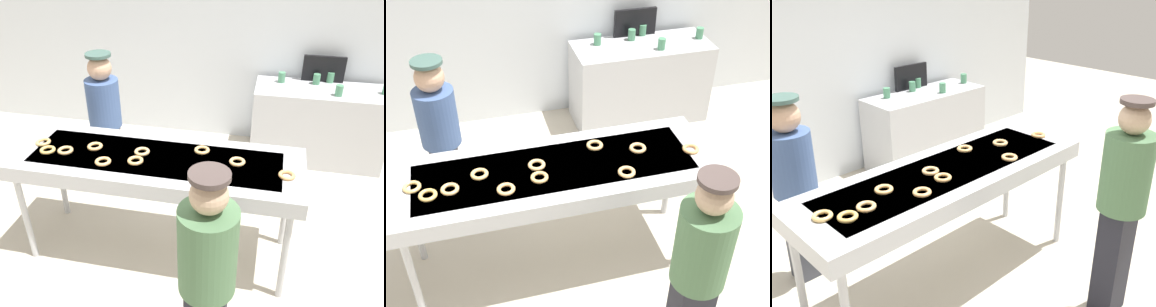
{
  "view_description": "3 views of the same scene",
  "coord_description": "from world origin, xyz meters",
  "views": [
    {
      "loc": [
        0.88,
        -2.73,
        2.76
      ],
      "look_at": [
        0.32,
        -0.05,
        1.11
      ],
      "focal_mm": 38.47,
      "sensor_mm": 36.0,
      "label": 1
    },
    {
      "loc": [
        -0.57,
        -2.79,
        3.26
      ],
      "look_at": [
        0.19,
        0.03,
        1.07
      ],
      "focal_mm": 46.32,
      "sensor_mm": 36.0,
      "label": 2
    },
    {
      "loc": [
        -2.03,
        -2.25,
        2.44
      ],
      "look_at": [
        0.13,
        -0.06,
        1.12
      ],
      "focal_mm": 41.63,
      "sensor_mm": 36.0,
      "label": 3
    }
  ],
  "objects": [
    {
      "name": "glazed_donut_0",
      "position": [
        -1.01,
        0.02,
        1.02
      ],
      "size": [
        0.18,
        0.18,
        0.03
      ],
      "primitive_type": "torus",
      "rotation": [
        0.0,
        0.0,
        0.94
      ],
      "color": "#E9BA69",
      "rests_on": "fryer_conveyor"
    },
    {
      "name": "menu_display",
      "position": [
        1.45,
        2.26,
        1.09
      ],
      "size": [
        0.5,
        0.04,
        0.31
      ],
      "primitive_type": "cube",
      "color": "black",
      "rests_on": "prep_counter"
    },
    {
      "name": "paper_cup_2",
      "position": [
        0.96,
        2.13,
        0.99
      ],
      "size": [
        0.08,
        0.08,
        0.12
      ],
      "primitive_type": "cylinder",
      "color": "#4C8C66",
      "rests_on": "prep_counter"
    },
    {
      "name": "glazed_donut_6",
      "position": [
        0.35,
        0.17,
        1.02
      ],
      "size": [
        0.14,
        0.14,
        0.03
      ],
      "primitive_type": "torus",
      "rotation": [
        0.0,
        0.0,
        1.68
      ],
      "color": "#E2AE68",
      "rests_on": "fryer_conveyor"
    },
    {
      "name": "paper_cup_1",
      "position": [
        1.37,
        2.15,
        0.99
      ],
      "size": [
        0.08,
        0.08,
        0.12
      ],
      "primitive_type": "cylinder",
      "color": "#4C8C66",
      "rests_on": "prep_counter"
    },
    {
      "name": "glazed_donut_2",
      "position": [
        0.48,
        -0.21,
        1.02
      ],
      "size": [
        0.13,
        0.13,
        0.03
      ],
      "primitive_type": "torus",
      "rotation": [
        0.0,
        0.0,
        0.02
      ],
      "color": "#EDB06B",
      "rests_on": "fryer_conveyor"
    },
    {
      "name": "glazed_donut_3",
      "position": [
        -0.76,
        -0.07,
        1.02
      ],
      "size": [
        0.14,
        0.14,
        0.03
      ],
      "primitive_type": "torus",
      "rotation": [
        0.0,
        0.0,
        3.03
      ],
      "color": "#E4B06C",
      "rests_on": "fryer_conveyor"
    },
    {
      "name": "prep_counter",
      "position": [
        1.45,
        1.99,
        0.47
      ],
      "size": [
        1.56,
        0.64,
        0.93
      ],
      "primitive_type": "cube",
      "color": "#B7BABF",
      "rests_on": "ground"
    },
    {
      "name": "paper_cup_4",
      "position": [
        1.54,
        2.25,
        0.99
      ],
      "size": [
        0.08,
        0.08,
        0.12
      ],
      "primitive_type": "cylinder",
      "color": "#4C8C66",
      "rests_on": "prep_counter"
    },
    {
      "name": "back_wall",
      "position": [
        0.0,
        2.44,
        1.68
      ],
      "size": [
        8.0,
        0.12,
        3.35
      ],
      "primitive_type": "cube",
      "color": "silver",
      "rests_on": "ground"
    },
    {
      "name": "fryer_conveyor",
      "position": [
        0.0,
        0.0,
        0.93
      ],
      "size": [
        2.41,
        0.8,
        1.01
      ],
      "color": "#B7BABF",
      "rests_on": "ground"
    },
    {
      "name": "paper_cup_0",
      "position": [
        1.61,
        1.83,
        0.99
      ],
      "size": [
        0.08,
        0.08,
        0.12
      ],
      "primitive_type": "cylinder",
      "color": "#4C8C66",
      "rests_on": "prep_counter"
    },
    {
      "name": "glazed_donut_4",
      "position": [
        -0.38,
        -0.17,
        1.02
      ],
      "size": [
        0.18,
        0.18,
        0.03
      ],
      "primitive_type": "torus",
      "rotation": [
        0.0,
        0.0,
        0.69
      ],
      "color": "#EFAF69",
      "rests_on": "fryer_conveyor"
    },
    {
      "name": "glazed_donut_8",
      "position": [
        -0.13,
        -0.11,
        1.02
      ],
      "size": [
        0.14,
        0.14,
        0.03
      ],
      "primitive_type": "torus",
      "rotation": [
        0.0,
        0.0,
        0.11
      ],
      "color": "#E1AA63",
      "rests_on": "fryer_conveyor"
    },
    {
      "name": "worker_baker",
      "position": [
        -0.81,
        0.87,
        0.89
      ],
      "size": [
        0.34,
        0.34,
        1.56
      ],
      "rotation": [
        0.0,
        0.0,
        3.24
      ],
      "color": "#3A3D47",
      "rests_on": "ground"
    },
    {
      "name": "ground_plane",
      "position": [
        0.0,
        0.0,
        0.0
      ],
      "size": [
        16.0,
        16.0,
        0.0
      ],
      "primitive_type": "plane",
      "color": "beige"
    },
    {
      "name": "customer_waiting",
      "position": [
        0.62,
        -1.1,
        0.94
      ],
      "size": [
        0.33,
        0.33,
        1.66
      ],
      "rotation": [
        0.0,
        0.0,
        0.26
      ],
      "color": "black",
      "rests_on": "ground"
    },
    {
      "name": "glazed_donut_9",
      "position": [
        -0.13,
        0.04,
        1.02
      ],
      "size": [
        0.16,
        0.16,
        0.03
      ],
      "primitive_type": "torus",
      "rotation": [
        0.0,
        0.0,
        2.81
      ],
      "color": "tan",
      "rests_on": "fryer_conveyor"
    },
    {
      "name": "glazed_donut_10",
      "position": [
        1.05,
        -0.07,
        1.02
      ],
      "size": [
        0.14,
        0.14,
        0.03
      ],
      "primitive_type": "torus",
      "rotation": [
        0.0,
        0.0,
        1.5
      ],
      "color": "#EFAC64",
      "rests_on": "fryer_conveyor"
    },
    {
      "name": "glazed_donut_5",
      "position": [
        0.66,
        0.05,
        1.02
      ],
      "size": [
        0.15,
        0.15,
        0.03
      ],
      "primitive_type": "torus",
      "rotation": [
        0.0,
        0.0,
        2.91
      ],
      "color": "#E5B06D",
      "rests_on": "fryer_conveyor"
    },
    {
      "name": "glazed_donut_1",
      "position": [
        -0.9,
        -0.1,
        1.02
      ],
      "size": [
        0.18,
        0.18,
        0.03
      ],
      "primitive_type": "torus",
      "rotation": [
        0.0,
        0.0,
        0.93
      ],
      "color": "#E1B65B",
      "rests_on": "fryer_conveyor"
    },
    {
      "name": "glazed_donut_7",
      "position": [
        -0.54,
        0.04,
        1.02
      ],
      "size": [
        0.14,
        0.14,
        0.03
      ],
      "primitive_type": "torus",
      "rotation": [
        0.0,
        0.0,
        3.07
      ],
      "color": "#EFB467",
      "rests_on": "fryer_conveyor"
    }
  ]
}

